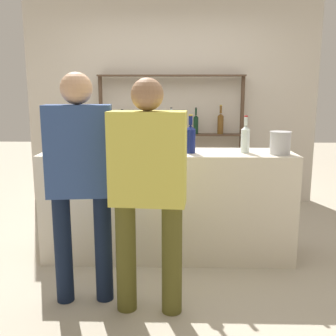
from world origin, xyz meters
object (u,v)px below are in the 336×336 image
(counter_bottle_2, at_px, (245,138))
(counter_bottle_4, at_px, (88,137))
(counter_bottle_3, at_px, (113,136))
(customer_left, at_px, (80,173))
(counter_bottle_1, at_px, (166,137))
(ice_bucket, at_px, (280,143))
(cork_jar, at_px, (102,146))
(customer_center, at_px, (148,183))
(counter_bottle_5, at_px, (190,138))
(counter_bottle_0, at_px, (130,136))

(counter_bottle_2, relative_size, counter_bottle_4, 0.90)
(counter_bottle_3, xyz_separation_m, customer_left, (-0.09, -0.86, -0.15))
(counter_bottle_1, height_order, counter_bottle_4, counter_bottle_1)
(customer_left, bearing_deg, ice_bucket, -71.62)
(cork_jar, bearing_deg, counter_bottle_4, 151.35)
(counter_bottle_4, height_order, customer_left, customer_left)
(counter_bottle_3, bearing_deg, ice_bucket, -6.43)
(counter_bottle_2, bearing_deg, customer_center, -130.45)
(counter_bottle_2, relative_size, counter_bottle_5, 0.97)
(counter_bottle_4, bearing_deg, counter_bottle_1, -3.83)
(counter_bottle_1, height_order, counter_bottle_5, counter_bottle_1)
(counter_bottle_3, relative_size, customer_center, 0.22)
(counter_bottle_4, relative_size, customer_left, 0.22)
(counter_bottle_3, distance_m, ice_bucket, 1.45)
(counter_bottle_1, height_order, cork_jar, counter_bottle_1)
(customer_center, bearing_deg, counter_bottle_5, -14.31)
(counter_bottle_0, bearing_deg, cork_jar, -146.74)
(counter_bottle_2, bearing_deg, cork_jar, -174.48)
(counter_bottle_2, bearing_deg, counter_bottle_1, -172.81)
(ice_bucket, bearing_deg, counter_bottle_4, 178.28)
(counter_bottle_2, distance_m, counter_bottle_5, 0.48)
(ice_bucket, distance_m, cork_jar, 1.50)
(counter_bottle_3, bearing_deg, counter_bottle_2, -3.53)
(counter_bottle_3, bearing_deg, counter_bottle_0, -15.21)
(customer_left, relative_size, customer_center, 1.03)
(counter_bottle_0, distance_m, counter_bottle_1, 0.33)
(counter_bottle_4, height_order, ice_bucket, counter_bottle_4)
(customer_left, bearing_deg, counter_bottle_4, 2.46)
(counter_bottle_1, xyz_separation_m, counter_bottle_3, (-0.47, 0.16, -0.02))
(counter_bottle_4, distance_m, customer_left, 0.77)
(customer_center, bearing_deg, cork_jar, 34.05)
(counter_bottle_3, height_order, counter_bottle_4, counter_bottle_4)
(counter_bottle_5, relative_size, customer_left, 0.20)
(counter_bottle_1, bearing_deg, counter_bottle_0, 159.88)
(counter_bottle_0, bearing_deg, customer_left, -107.22)
(customer_center, bearing_deg, counter_bottle_4, 38.67)
(counter_bottle_5, distance_m, customer_center, 0.94)
(cork_jar, relative_size, customer_left, 0.09)
(counter_bottle_0, xyz_separation_m, counter_bottle_1, (0.31, -0.11, 0.01))
(counter_bottle_0, relative_size, counter_bottle_1, 0.94)
(ice_bucket, xyz_separation_m, customer_center, (-1.05, -0.82, -0.15))
(counter_bottle_1, bearing_deg, counter_bottle_2, 7.19)
(counter_bottle_4, relative_size, ice_bucket, 1.84)
(customer_left, bearing_deg, cork_jar, -8.53)
(customer_left, bearing_deg, counter_bottle_1, -44.96)
(counter_bottle_0, bearing_deg, counter_bottle_1, -20.12)
(counter_bottle_3, bearing_deg, customer_left, -95.98)
(counter_bottle_0, height_order, counter_bottle_3, same)
(ice_bucket, distance_m, customer_center, 1.34)
(cork_jar, xyz_separation_m, customer_center, (0.45, -0.79, -0.12))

